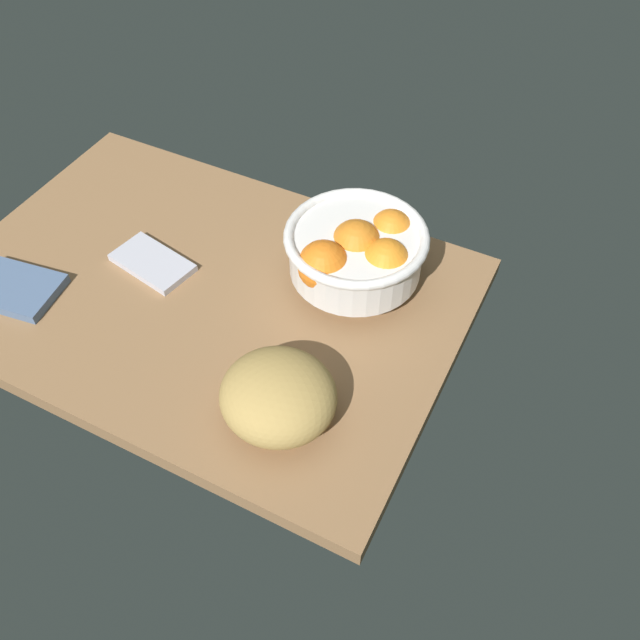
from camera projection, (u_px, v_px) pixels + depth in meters
The scene contains 5 objects.
ground_plane at pixel (204, 295), 109.57cm from camera, with size 81.57×56.15×3.00cm, color olive.
fruit_bowl at pixel (357, 251), 104.13cm from camera, with size 22.28×22.28×11.77cm.
bread_loaf at pixel (278, 396), 89.55cm from camera, with size 15.91×15.33×8.97cm, color tan.
napkin_folded at pixel (153, 263), 111.44cm from camera, with size 13.43×7.39×1.20cm, color silver.
napkin_spare at pixel (15, 289), 107.35cm from camera, with size 13.64×9.79×1.59cm, color slate.
Camera 1 is at (50.48, -57.94, 78.95)cm, focal length 38.03 mm.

